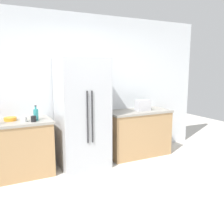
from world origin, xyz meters
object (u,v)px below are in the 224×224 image
refrigerator (82,114)px  bowl_a (10,119)px  toaster (143,105)px  cup_c (24,119)px  cup_b (148,106)px  cup_d (34,119)px  bottle_a (36,114)px

refrigerator → bowl_a: bearing=173.7°
toaster → cup_c: size_ratio=3.21×
cup_b → cup_c: 2.44m
cup_d → refrigerator: bearing=7.5°
toaster → bottle_a: size_ratio=1.17×
toaster → bowl_a: size_ratio=1.47×
refrigerator → cup_b: refrigerator is taller
cup_c → bowl_a: bearing=135.5°
refrigerator → toaster: 1.25m
refrigerator → cup_c: (-0.96, -0.05, 0.00)m
bottle_a → bowl_a: (-0.37, 0.14, -0.07)m
cup_c → cup_d: cup_d is taller
bottle_a → toaster: bearing=0.6°
bowl_a → cup_d: bearing=-36.6°
cup_d → cup_c: bearing=157.6°
cup_b → bowl_a: cup_b is taller
cup_d → bottle_a: bearing=60.5°
toaster → bowl_a: bearing=177.1°
cup_b → toaster: bearing=-148.9°
cup_b → cup_d: 2.32m
refrigerator → cup_d: size_ratio=20.97×
bottle_a → cup_b: bottle_a is taller
toaster → cup_c: bearing=-178.5°
bottle_a → cup_d: (-0.05, -0.09, -0.05)m
bottle_a → cup_b: 2.25m
refrigerator → bowl_a: (-1.14, 0.13, -0.02)m
toaster → cup_b: 0.27m
cup_b → bowl_a: bearing=-179.6°
bowl_a → bottle_a: bearing=-20.8°
bowl_a → toaster: bearing=-2.9°
cup_b → refrigerator: bearing=-174.4°
refrigerator → cup_b: 1.48m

